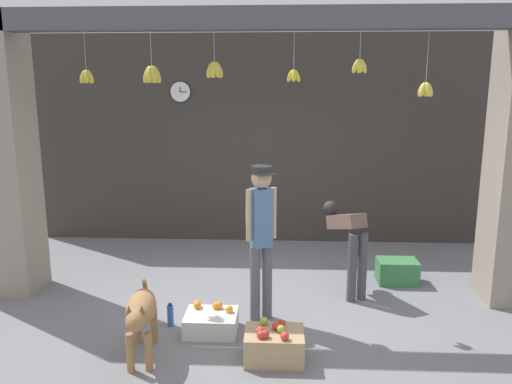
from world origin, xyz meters
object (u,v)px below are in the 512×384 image
object	(u,v)px
wall_clock	(180,92)
fruit_crate_apples	(274,345)
shopkeeper	(261,230)
produce_box_green	(397,271)
water_bottle	(170,315)
dog	(141,313)
fruit_crate_oranges	(211,322)
worker_stooping	(348,237)

from	to	relation	value
wall_clock	fruit_crate_apples	bearing A→B (deg)	-67.37
shopkeeper	fruit_crate_apples	xyz separation A→B (m)	(0.15, -0.83, -0.86)
produce_box_green	water_bottle	size ratio (longest dim) A/B	2.01
fruit_crate_apples	dog	bearing A→B (deg)	-177.80
shopkeeper	fruit_crate_apples	bearing A→B (deg)	75.92
fruit_crate_apples	water_bottle	world-z (taller)	fruit_crate_apples
dog	water_bottle	distance (m)	0.76
shopkeeper	wall_clock	xyz separation A→B (m)	(-1.40, 2.89, 1.43)
dog	fruit_crate_apples	size ratio (longest dim) A/B	1.78
fruit_crate_oranges	produce_box_green	bearing A→B (deg)	33.26
shopkeeper	water_bottle	bearing A→B (deg)	-12.11
worker_stooping	water_bottle	size ratio (longest dim) A/B	4.27
fruit_crate_apples	produce_box_green	distance (m)	2.53
shopkeeper	wall_clock	world-z (taller)	wall_clock
dog	produce_box_green	bearing A→B (deg)	116.97
fruit_crate_oranges	produce_box_green	distance (m)	2.67
produce_box_green	fruit_crate_apples	bearing A→B (deg)	-128.59
produce_box_green	shopkeeper	bearing A→B (deg)	-146.56
water_bottle	wall_clock	distance (m)	3.90
worker_stooping	fruit_crate_apples	xyz separation A→B (m)	(-0.87, -1.60, -0.57)
shopkeeper	fruit_crate_oranges	xyz separation A→B (m)	(-0.51, -0.32, -0.90)
worker_stooping	water_bottle	world-z (taller)	worker_stooping
shopkeeper	wall_clock	bearing A→B (deg)	-88.75
worker_stooping	fruit_crate_apples	distance (m)	1.90
shopkeeper	wall_clock	distance (m)	3.51
wall_clock	shopkeeper	bearing A→B (deg)	-64.19
produce_box_green	wall_clock	size ratio (longest dim) A/B	1.54
fruit_crate_apples	wall_clock	bearing A→B (deg)	112.63
dog	water_bottle	world-z (taller)	dog
dog	water_bottle	bearing A→B (deg)	161.33
fruit_crate_apples	wall_clock	world-z (taller)	wall_clock
fruit_crate_apples	water_bottle	bearing A→B (deg)	150.82
shopkeeper	produce_box_green	xyz separation A→B (m)	(1.73, 1.14, -0.86)
shopkeeper	fruit_crate_apples	size ratio (longest dim) A/B	3.10
worker_stooping	produce_box_green	distance (m)	0.98
fruit_crate_oranges	water_bottle	bearing A→B (deg)	166.08
fruit_crate_oranges	produce_box_green	xyz separation A→B (m)	(2.24, 1.47, 0.04)
worker_stooping	wall_clock	xyz separation A→B (m)	(-2.42, 2.12, 1.72)
shopkeeper	water_bottle	size ratio (longest dim) A/B	6.73
worker_stooping	wall_clock	world-z (taller)	wall_clock
dog	shopkeeper	size ratio (longest dim) A/B	0.57
shopkeeper	water_bottle	world-z (taller)	shopkeeper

